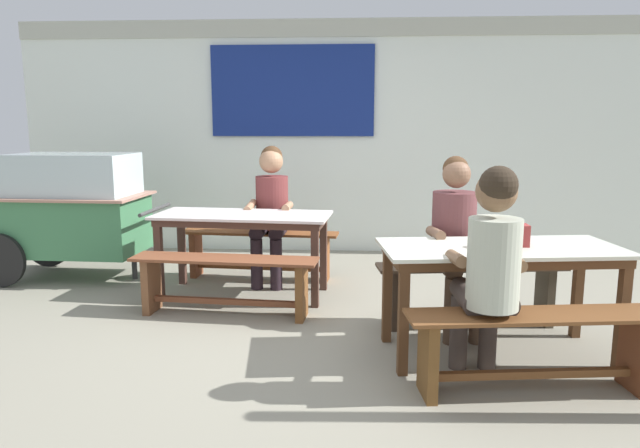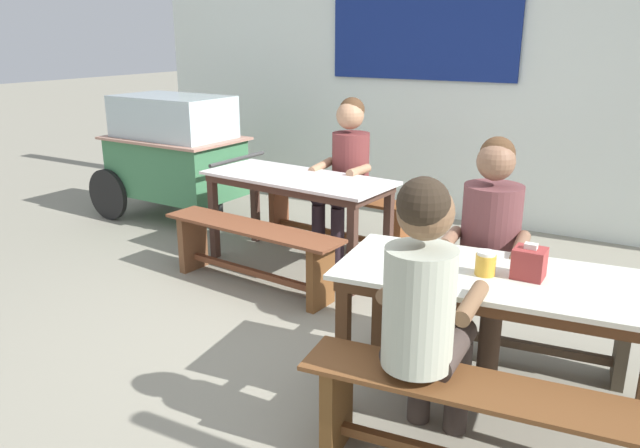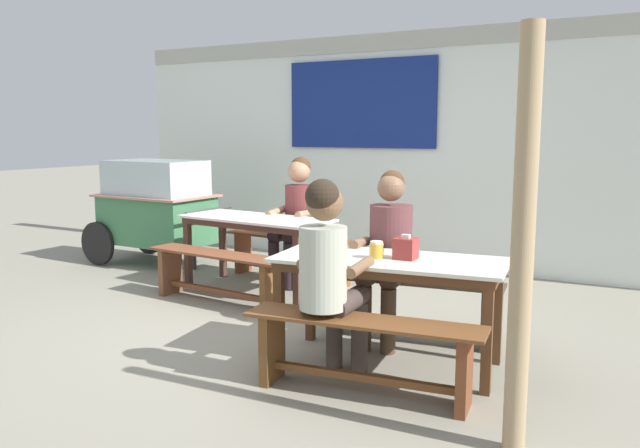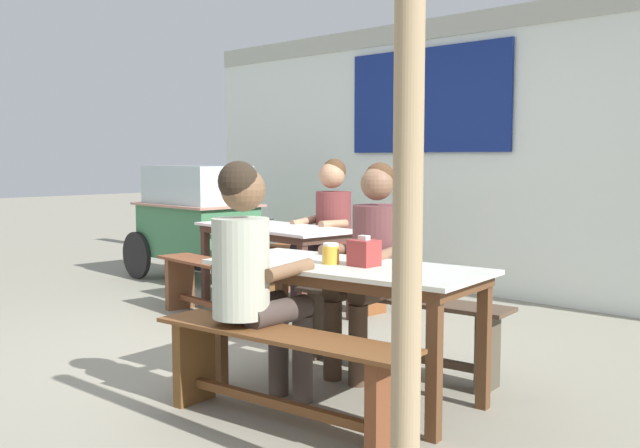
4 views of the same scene
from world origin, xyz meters
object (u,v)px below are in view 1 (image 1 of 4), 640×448
object	(u,v)px
bench_near_front	(534,343)
person_right_near_table	(456,233)
bench_far_front	(225,278)
condiment_jar	(491,239)
person_near_front	(490,262)
dining_table_far	(243,223)
bench_far_back	(259,248)
tissue_box	(517,235)
food_cart	(74,207)
person_center_facing	(271,204)
dining_table_near	(500,258)
bench_near_back	(470,287)

from	to	relation	value
bench_near_front	person_right_near_table	bearing A→B (deg)	105.03
bench_far_front	condiment_jar	size ratio (longest dim) A/B	13.16
person_near_front	dining_table_far	bearing A→B (deg)	134.89
bench_far_back	tissue_box	size ratio (longest dim) A/B	9.55
food_cart	person_near_front	distance (m)	4.11
person_center_facing	person_near_front	size ratio (longest dim) A/B	1.01
dining_table_far	dining_table_near	world-z (taller)	same
bench_far_back	person_right_near_table	xyz separation A→B (m)	(1.66, -1.32, 0.42)
dining_table_far	person_center_facing	bearing A→B (deg)	69.29
bench_far_back	condiment_jar	distance (m)	2.60
dining_table_near	bench_near_back	distance (m)	0.66
dining_table_near	bench_far_front	bearing A→B (deg)	160.99
person_center_facing	person_near_front	world-z (taller)	person_center_facing
bench_near_back	tissue_box	bearing A→B (deg)	-71.90
bench_far_back	bench_far_front	distance (m)	1.11
dining_table_far	bench_near_front	size ratio (longest dim) A/B	1.07
dining_table_far	person_near_front	distance (m)	2.44
bench_far_back	person_near_front	bearing A→B (deg)	-53.70
bench_near_front	person_right_near_table	world-z (taller)	person_right_near_table
person_center_facing	dining_table_near	bearing A→B (deg)	-44.40
dining_table_near	bench_near_front	world-z (taller)	dining_table_near
person_center_facing	person_right_near_table	xyz separation A→B (m)	(1.53, -1.23, -0.03)
bench_near_front	food_cart	world-z (taller)	food_cart
condiment_jar	person_near_front	bearing A→B (deg)	-103.29
person_near_front	tissue_box	world-z (taller)	person_near_front
dining_table_far	food_cart	size ratio (longest dim) A/B	0.94
bench_far_back	food_cart	world-z (taller)	food_cart
bench_far_back	bench_near_front	bearing A→B (deg)	-50.38
dining_table_near	bench_far_back	bearing A→B (deg)	136.28
condiment_jar	bench_near_back	bearing A→B (deg)	89.35
person_near_front	person_right_near_table	xyz separation A→B (m)	(-0.02, 0.96, -0.02)
person_near_front	person_right_near_table	distance (m)	0.96
bench_far_front	person_center_facing	xyz separation A→B (m)	(0.22, 1.02, 0.45)
bench_far_front	bench_near_front	xyz separation A→B (m)	(2.02, -1.22, -0.01)
person_near_front	tissue_box	distance (m)	0.61
bench_far_back	person_right_near_table	size ratio (longest dim) A/B	1.22
person_near_front	condiment_jar	xyz separation A→B (m)	(0.11, 0.46, 0.04)
dining_table_far	tissue_box	world-z (taller)	tissue_box
dining_table_far	person_near_front	size ratio (longest dim) A/B	1.21
bench_far_front	food_cart	size ratio (longest dim) A/B	0.90
dining_table_far	bench_far_front	size ratio (longest dim) A/B	1.04
dining_table_far	bench_near_back	xyz separation A→B (m)	(1.84, -0.68, -0.35)
food_cart	bench_far_back	bearing A→B (deg)	2.32
person_center_facing	condiment_jar	size ratio (longest dim) A/B	11.45
dining_table_far	food_cart	distance (m)	1.81
dining_table_near	condiment_jar	distance (m)	0.16
dining_table_near	bench_far_front	distance (m)	2.10
bench_far_front	bench_near_back	world-z (taller)	same
bench_near_front	bench_near_back	bearing A→B (deg)	97.08
bench_near_back	food_cart	size ratio (longest dim) A/B	0.85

